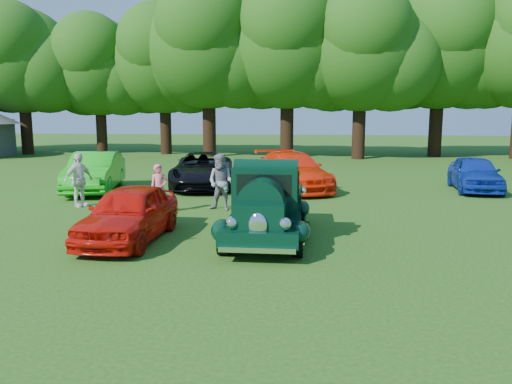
# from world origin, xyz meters

# --- Properties ---
(ground) EXTENTS (120.00, 120.00, 0.00)m
(ground) POSITION_xyz_m (0.00, 0.00, 0.00)
(ground) COLOR #1D4B11
(ground) RESTS_ON ground
(hero_pickup) EXTENTS (2.13, 4.58, 1.79)m
(hero_pickup) POSITION_xyz_m (0.30, 0.51, 0.78)
(hero_pickup) COLOR black
(hero_pickup) RESTS_ON ground
(red_convertible) EXTENTS (1.63, 3.93, 1.33)m
(red_convertible) POSITION_xyz_m (-2.96, -0.04, 0.67)
(red_convertible) COLOR red
(red_convertible) RESTS_ON ground
(back_car_lime) EXTENTS (2.55, 4.87, 1.53)m
(back_car_lime) POSITION_xyz_m (-7.00, 7.16, 0.76)
(back_car_lime) COLOR #16A616
(back_car_lime) RESTS_ON ground
(back_car_black) EXTENTS (3.11, 5.45, 1.43)m
(back_car_black) POSITION_xyz_m (-3.05, 8.68, 0.72)
(back_car_black) COLOR black
(back_car_black) RESTS_ON ground
(back_car_orange) EXTENTS (3.80, 5.52, 1.48)m
(back_car_orange) POSITION_xyz_m (0.62, 8.47, 0.74)
(back_car_orange) COLOR #F42708
(back_car_orange) RESTS_ON ground
(back_car_blue) EXTENTS (2.02, 4.17, 1.37)m
(back_car_blue) POSITION_xyz_m (7.77, 8.95, 0.69)
(back_car_blue) COLOR #0D2796
(back_car_blue) RESTS_ON ground
(spectator_pink) EXTENTS (0.65, 0.59, 1.50)m
(spectator_pink) POSITION_xyz_m (-3.23, 3.28, 0.75)
(spectator_pink) COLOR #F26376
(spectator_pink) RESTS_ON ground
(spectator_grey) EXTENTS (1.01, 0.88, 1.77)m
(spectator_grey) POSITION_xyz_m (-1.44, 3.93, 0.89)
(spectator_grey) COLOR gray
(spectator_grey) RESTS_ON ground
(spectator_white) EXTENTS (0.87, 1.11, 1.76)m
(spectator_white) POSITION_xyz_m (-6.16, 4.03, 0.88)
(spectator_white) COLOR silver
(spectator_white) RESTS_ON ground
(tree_line) EXTENTS (61.94, 10.48, 11.74)m
(tree_line) POSITION_xyz_m (1.25, 23.87, 7.09)
(tree_line) COLOR black
(tree_line) RESTS_ON ground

